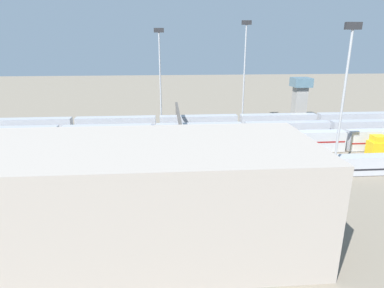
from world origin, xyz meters
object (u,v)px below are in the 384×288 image
(train_on_track_4, at_px, (345,140))
(signal_gantry, at_px, (179,121))
(light_mast_0, at_px, (160,68))
(train_on_track_3, at_px, (177,140))
(train_on_track_0, at_px, (199,124))
(train_on_track_7, at_px, (278,167))
(control_tower, at_px, (300,96))
(light_mast_1, at_px, (345,87))
(maintenance_shed, at_px, (134,196))
(light_mast_2, at_px, (245,63))
(train_on_track_2, at_px, (199,133))
(train_on_track_6, at_px, (107,163))

(train_on_track_4, xyz_separation_m, signal_gantry, (41.10, -2.50, 5.13))
(light_mast_0, bearing_deg, train_on_track_3, 102.61)
(train_on_track_0, xyz_separation_m, light_mast_0, (11.05, -2.77, 16.09))
(train_on_track_4, bearing_deg, train_on_track_0, -30.01)
(train_on_track_7, bearing_deg, signal_gantry, -42.55)
(train_on_track_0, xyz_separation_m, control_tower, (-35.91, -13.17, 5.88))
(train_on_track_3, relative_size, signal_gantry, 0.25)
(train_on_track_0, distance_m, light_mast_1, 47.09)
(train_on_track_0, xyz_separation_m, train_on_track_3, (7.08, 15.00, -0.44))
(maintenance_shed, bearing_deg, light_mast_0, -92.72)
(train_on_track_4, distance_m, train_on_track_3, 42.01)
(train_on_track_4, distance_m, light_mast_1, 27.29)
(train_on_track_3, height_order, light_mast_0, light_mast_0)
(light_mast_2, bearing_deg, maintenance_shed, 64.95)
(train_on_track_4, bearing_deg, train_on_track_2, -15.74)
(train_on_track_7, bearing_deg, light_mast_2, -92.17)
(train_on_track_3, xyz_separation_m, light_mast_1, (-29.21, 23.47, 16.18))
(control_tower, bearing_deg, train_on_track_4, 87.79)
(train_on_track_6, height_order, light_mast_2, light_mast_2)
(train_on_track_4, xyz_separation_m, control_tower, (-1.28, -33.17, 5.87))
(light_mast_2, relative_size, control_tower, 2.19)
(train_on_track_2, bearing_deg, train_on_track_3, 38.77)
(train_on_track_2, relative_size, control_tower, 8.21)
(train_on_track_7, relative_size, light_mast_1, 3.29)
(signal_gantry, bearing_deg, train_on_track_2, -126.82)
(train_on_track_6, xyz_separation_m, train_on_track_4, (-56.65, -10.00, 0.59))
(train_on_track_3, height_order, signal_gantry, signal_gantry)
(control_tower, bearing_deg, train_on_track_3, 33.23)
(train_on_track_3, bearing_deg, control_tower, -146.77)
(train_on_track_7, bearing_deg, light_mast_0, -57.95)
(signal_gantry, height_order, maintenance_shed, maintenance_shed)
(light_mast_0, relative_size, signal_gantry, 0.74)
(light_mast_0, xyz_separation_m, control_tower, (-46.97, -10.39, -10.21))
(train_on_track_6, xyz_separation_m, train_on_track_0, (-22.02, -30.00, 0.58))
(train_on_track_3, distance_m, light_mast_2, 33.38)
(light_mast_0, height_order, light_mast_1, light_mast_0)
(train_on_track_4, height_order, signal_gantry, signal_gantry)
(light_mast_2, bearing_deg, signal_gantry, 46.04)
(train_on_track_3, xyz_separation_m, control_tower, (-42.99, -28.17, 6.32))
(train_on_track_7, bearing_deg, train_on_track_0, -70.20)
(train_on_track_4, relative_size, train_on_track_2, 0.39)
(train_on_track_6, distance_m, light_mast_2, 52.57)
(train_on_track_7, relative_size, signal_gantry, 2.39)
(light_mast_1, xyz_separation_m, light_mast_2, (8.06, -42.27, 1.52))
(train_on_track_3, bearing_deg, light_mast_2, -138.37)
(train_on_track_0, relative_size, light_mast_1, 4.12)
(train_on_track_2, bearing_deg, train_on_track_7, 118.28)
(light_mast_1, xyz_separation_m, control_tower, (-13.78, -51.63, -9.86))
(train_on_track_6, bearing_deg, light_mast_0, -108.51)
(train_on_track_2, distance_m, light_mast_1, 39.84)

